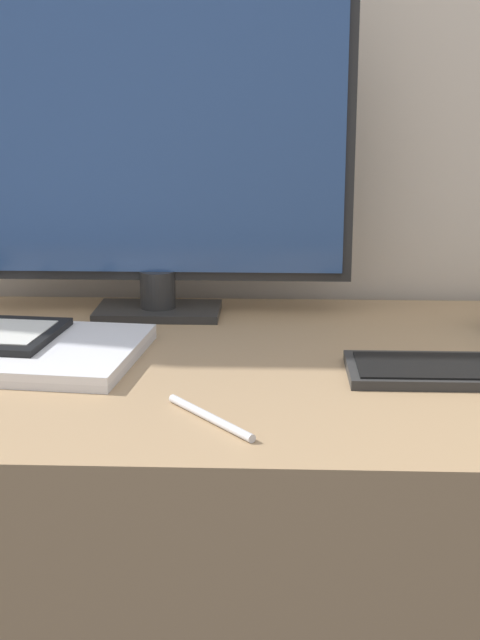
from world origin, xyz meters
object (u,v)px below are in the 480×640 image
object	(u,v)px
keyboard	(478,370)
laptop	(16,351)
monitor	(155,150)
ereader	(10,335)
pen	(210,417)

from	to	relation	value
keyboard	laptop	bearing A→B (deg)	175.15
monitor	keyboard	xyz separation A→B (m)	(0.42, -0.28, -0.24)
keyboard	ereader	bearing A→B (deg)	173.08
monitor	laptop	size ratio (longest dim) A/B	1.74
keyboard	ereader	distance (m)	0.59
keyboard	laptop	size ratio (longest dim) A/B	0.94
laptop	ereader	xyz separation A→B (m)	(-0.01, 0.02, 0.01)
ereader	monitor	bearing A→B (deg)	51.02
laptop	ereader	bearing A→B (deg)	122.14
keyboard	monitor	bearing A→B (deg)	146.57
monitor	pen	xyz separation A→B (m)	(0.11, -0.44, -0.24)
keyboard	laptop	xyz separation A→B (m)	(-0.57, 0.05, 0.00)
monitor	laptop	world-z (taller)	monitor
keyboard	pen	xyz separation A→B (m)	(-0.31, -0.16, -0.00)
pen	ereader	bearing A→B (deg)	139.95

